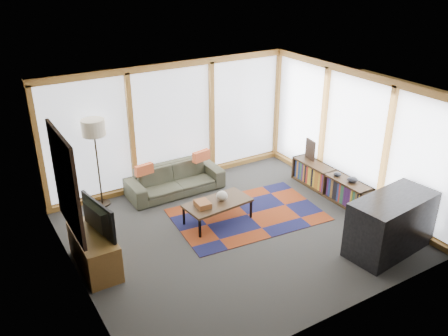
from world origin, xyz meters
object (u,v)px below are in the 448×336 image
bookshelf (330,183)px  tv_console (94,251)px  floor_lamp (98,163)px  sofa (175,179)px  television (93,219)px  bar_counter (391,224)px  coffee_table (218,212)px

bookshelf → tv_console: size_ratio=1.67×
floor_lamp → bookshelf: size_ratio=0.87×
sofa → tv_console: tv_console is taller
television → bar_counter: television is taller
bar_counter → coffee_table: bearing=125.1°
tv_console → television: 0.58m
floor_lamp → bookshelf: (4.14, -2.00, -0.63)m
tv_console → television: television is taller
floor_lamp → bar_counter: (3.61, -4.00, -0.40)m
coffee_table → television: bearing=-174.7°
floor_lamp → television: 2.09m
coffee_table → tv_console: bearing=-175.1°
floor_lamp → bar_counter: bearing=-47.9°
television → tv_console: bearing=56.7°
coffee_table → television: 2.43m
coffee_table → floor_lamp: bearing=132.9°
television → coffee_table: bearing=-94.8°
television → bar_counter: size_ratio=0.62×
sofa → coffee_table: (0.16, -1.47, -0.09)m
sofa → television: television is taller
sofa → bookshelf: size_ratio=0.98×
bookshelf → television: bearing=179.6°
sofa → coffee_table: size_ratio=1.62×
bookshelf → television: size_ratio=2.14×
bookshelf → tv_console: bearing=179.4°
sofa → floor_lamp: floor_lamp is taller
sofa → tv_console: bearing=-142.9°
sofa → bar_counter: (2.14, -3.72, 0.20)m
floor_lamp → bar_counter: floor_lamp is taller
floor_lamp → bookshelf: bearing=-25.8°
tv_console → bar_counter: (4.34, -2.05, 0.18)m
tv_console → floor_lamp: bearing=69.4°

